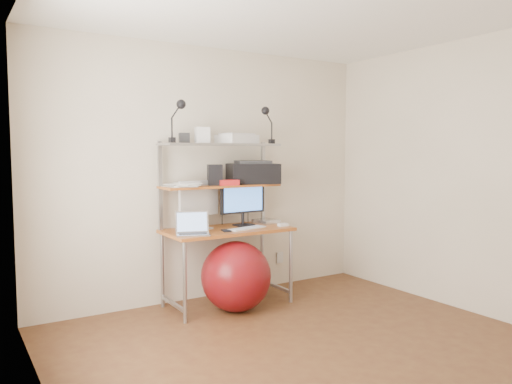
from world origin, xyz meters
The scene contains 20 objects.
room centered at (0.00, 0.00, 1.25)m, with size 3.60×3.60×3.60m.
computer_desk centered at (0.00, 1.50, 0.96)m, with size 1.20×0.60×1.57m.
wall_outlet centered at (0.85, 1.79, 0.30)m, with size 0.08×0.01×0.12m, color silver.
monitor_silver centered at (-0.24, 1.57, 1.00)m, with size 0.44×0.20×0.49m.
monitor_black centered at (0.23, 1.54, 0.99)m, with size 0.50×0.15×0.50m.
laptop centered at (-0.42, 1.31, 0.78)m, with size 0.35×0.32×0.26m.
keyboard centered at (0.15, 1.33, 0.75)m, with size 0.40×0.12×0.01m, color silver.
mouse centered at (0.54, 1.29, 0.75)m, with size 0.10×0.06×0.03m, color silver.
mac_mini centered at (0.51, 1.55, 0.76)m, with size 0.21×0.21×0.04m, color #B9B8BD.
phone centered at (-0.08, 1.31, 0.75)m, with size 0.07×0.13×0.01m, color black.
printer centered at (0.37, 1.58, 1.26)m, with size 0.56×0.45×0.23m.
nas_cube centered at (-0.08, 1.54, 1.25)m, with size 0.14×0.14×0.20m, color black.
red_box centered at (0.03, 1.48, 1.18)m, with size 0.19×0.13×0.05m, color red.
scanner centered at (0.19, 1.58, 1.60)m, with size 0.43×0.34×0.10m.
box_white centered at (-0.21, 1.53, 1.63)m, with size 0.13×0.11×0.15m, color silver.
box_grey centered at (-0.36, 1.62, 1.60)m, with size 0.10×0.10×0.10m, color #2F2F32.
clip_lamp_left centered at (-0.47, 1.46, 1.83)m, with size 0.15×0.09×0.38m.
clip_lamp_right centered at (0.47, 1.48, 1.82)m, with size 0.15×0.08×0.37m.
exercise_ball centered at (-0.02, 1.23, 0.32)m, with size 0.65×0.65×0.65m, color #680B0B.
paper_stack centered at (-0.39, 1.57, 1.17)m, with size 0.37×0.41×0.03m.
Camera 1 is at (-2.26, -2.70, 1.47)m, focal length 35.00 mm.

